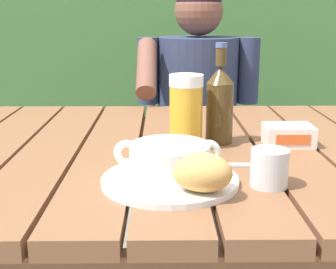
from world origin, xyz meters
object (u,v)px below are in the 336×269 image
at_px(serving_plate, 167,180).
at_px(table_knife, 226,165).
at_px(person_eating, 197,110).
at_px(beer_glass, 186,112).
at_px(butter_tub, 288,135).
at_px(soup_bowl, 167,160).
at_px(beer_bottle, 220,103).
at_px(bread_roll, 202,172).
at_px(chair_near_diner, 194,156).
at_px(water_glass_small, 269,168).

bearing_deg(serving_plate, table_knife, 38.28).
relative_size(person_eating, serving_plate, 4.60).
distance_m(person_eating, table_knife, 0.90).
relative_size(beer_glass, butter_tub, 1.52).
distance_m(person_eating, soup_bowl, 1.01).
bearing_deg(beer_bottle, soup_bowl, -114.69).
height_order(serving_plate, beer_bottle, beer_bottle).
bearing_deg(bread_roll, serving_plate, 130.60).
height_order(person_eating, beer_bottle, person_eating).
bearing_deg(chair_near_diner, table_knife, -90.48).
xyz_separation_m(chair_near_diner, butter_tub, (0.16, -0.93, 0.35)).
distance_m(chair_near_diner, water_glass_small, 1.26).
relative_size(serving_plate, table_knife, 1.71).
bearing_deg(soup_bowl, bread_roll, -49.40).
relative_size(serving_plate, butter_tub, 2.25).
bearing_deg(water_glass_small, beer_glass, 119.46).
bearing_deg(table_knife, bread_roll, -111.57).
bearing_deg(soup_bowl, table_knife, 38.28).
distance_m(chair_near_diner, person_eating, 0.33).
relative_size(person_eating, table_knife, 7.86).
height_order(beer_glass, beer_bottle, beer_bottle).
bearing_deg(butter_tub, beer_bottle, 171.54).
distance_m(serving_plate, table_knife, 0.16).
bearing_deg(water_glass_small, person_eating, 93.32).
distance_m(water_glass_small, butter_tub, 0.30).
xyz_separation_m(chair_near_diner, bread_roll, (-0.08, -1.26, 0.37)).
height_order(soup_bowl, water_glass_small, soup_bowl).
bearing_deg(bread_roll, chair_near_diner, 86.58).
bearing_deg(person_eating, beer_glass, -96.43).
xyz_separation_m(person_eating, water_glass_small, (0.06, -1.01, 0.10)).
distance_m(bread_roll, water_glass_small, 0.14).
relative_size(chair_near_diner, water_glass_small, 12.69).
height_order(water_glass_small, table_knife, water_glass_small).
xyz_separation_m(soup_bowl, table_knife, (0.13, 0.10, -0.04)).
bearing_deg(person_eating, serving_plate, -97.54).
xyz_separation_m(beer_bottle, water_glass_small, (0.06, -0.30, -0.07)).
height_order(serving_plate, butter_tub, butter_tub).
bearing_deg(table_knife, serving_plate, -141.72).
bearing_deg(chair_near_diner, beer_bottle, -90.16).
height_order(serving_plate, bread_roll, bread_roll).
bearing_deg(beer_bottle, water_glass_small, -79.13).
relative_size(beer_glass, table_knife, 1.15).
height_order(beer_bottle, butter_tub, beer_bottle).
relative_size(chair_near_diner, beer_glass, 5.13).
bearing_deg(butter_tub, table_knife, -136.84).
height_order(beer_glass, butter_tub, beer_glass).
bearing_deg(table_knife, chair_near_diner, 89.52).
bearing_deg(bread_roll, water_glass_small, 22.05).
distance_m(person_eating, bread_roll, 1.07).
bearing_deg(butter_tub, chair_near_diner, 100.03).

